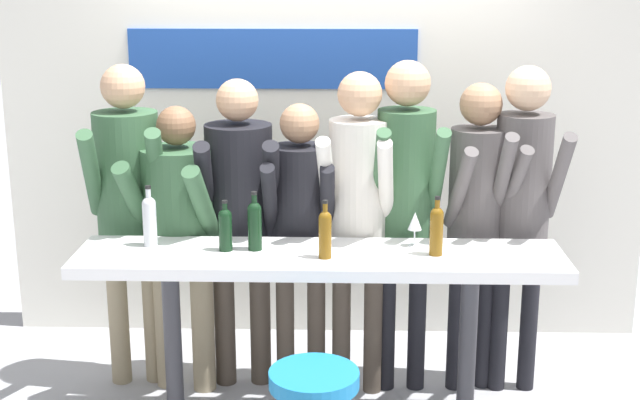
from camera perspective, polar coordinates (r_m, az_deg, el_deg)
back_wall at (r=5.58m, az=0.31°, el=4.33°), size 4.01×0.12×2.61m
tasting_table at (r=4.45m, az=-0.03°, el=-5.34°), size 2.41×0.52×0.96m
person_far_left at (r=4.97m, az=-12.16°, el=0.64°), size 0.47×0.60×1.82m
person_left at (r=4.88m, az=-8.99°, el=-1.32°), size 0.54×0.61×1.61m
person_center_left at (r=4.87m, az=-5.17°, el=-0.04°), size 0.47×0.57×1.75m
person_center at (r=4.81m, az=-1.29°, el=-1.02°), size 0.38×0.49×1.63m
person_center_right at (r=4.75m, az=2.48°, el=0.23°), size 0.42×0.56×1.80m
person_right at (r=4.78m, az=5.49°, el=0.82°), size 0.38×0.54×1.85m
person_far_right at (r=4.87m, az=10.02°, el=-0.08°), size 0.42×0.55×1.73m
person_rightmost at (r=4.88m, az=12.83°, el=0.63°), size 0.37×0.53×1.83m
wine_bottle_0 at (r=4.29m, az=0.33°, el=-2.06°), size 0.06×0.06×0.29m
wine_bottle_1 at (r=4.42m, az=-6.08°, el=-1.75°), size 0.07×0.07×0.26m
wine_bottle_2 at (r=4.42m, az=-4.20°, el=-1.50°), size 0.07×0.07×0.30m
wine_bottle_3 at (r=4.37m, az=7.47°, el=-1.82°), size 0.07×0.07×0.30m
wine_bottle_4 at (r=4.55m, az=-10.86°, el=-1.18°), size 0.07×0.07×0.31m
wine_glass_0 at (r=4.49m, az=6.10°, el=-1.42°), size 0.07×0.07×0.18m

